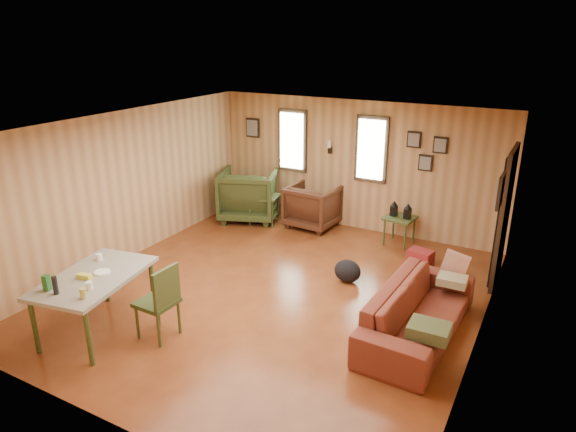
# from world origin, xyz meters

# --- Properties ---
(room) EXTENTS (5.54, 6.04, 2.44)m
(room) POSITION_xyz_m (0.17, 0.27, 1.21)
(room) COLOR brown
(room) RESTS_ON ground
(sofa) EXTENTS (0.75, 2.23, 0.86)m
(sofa) POSITION_xyz_m (2.08, -0.09, 0.43)
(sofa) COLOR maroon
(sofa) RESTS_ON ground
(recliner_brown) EXTENTS (0.93, 0.88, 0.90)m
(recliner_brown) POSITION_xyz_m (-0.68, 2.65, 0.45)
(recliner_brown) COLOR #472515
(recliner_brown) RESTS_ON ground
(recliner_green) EXTENTS (1.36, 1.32, 1.10)m
(recliner_green) POSITION_xyz_m (-1.99, 2.44, 0.55)
(recliner_green) COLOR #36421E
(recliner_green) RESTS_ON ground
(end_table) EXTENTS (0.63, 0.59, 0.69)m
(end_table) POSITION_xyz_m (-1.59, 2.35, 0.38)
(end_table) COLOR #425325
(end_table) RESTS_ON ground
(side_table) EXTENTS (0.53, 0.53, 0.77)m
(side_table) POSITION_xyz_m (1.02, 2.61, 0.53)
(side_table) COLOR #425325
(side_table) RESTS_ON ground
(cooler) EXTENTS (0.42, 0.33, 0.27)m
(cooler) POSITION_xyz_m (1.59, 1.90, 0.13)
(cooler) COLOR maroon
(cooler) RESTS_ON ground
(backpack) EXTENTS (0.42, 0.33, 0.35)m
(backpack) POSITION_xyz_m (0.78, 0.83, 0.17)
(backpack) COLOR black
(backpack) RESTS_ON ground
(sofa_pillows) EXTENTS (0.48, 1.87, 0.39)m
(sofa_pillows) POSITION_xyz_m (2.32, 0.04, 0.51)
(sofa_pillows) COLOR #444D2B
(sofa_pillows) RESTS_ON sofa
(dining_table) EXTENTS (1.13, 1.61, 0.97)m
(dining_table) POSITION_xyz_m (-1.45, -1.89, 0.69)
(dining_table) COLOR gray
(dining_table) RESTS_ON ground
(dining_chair) EXTENTS (0.45, 0.45, 0.96)m
(dining_chair) POSITION_xyz_m (-0.63, -1.63, 0.54)
(dining_chair) COLOR #36421E
(dining_chair) RESTS_ON ground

